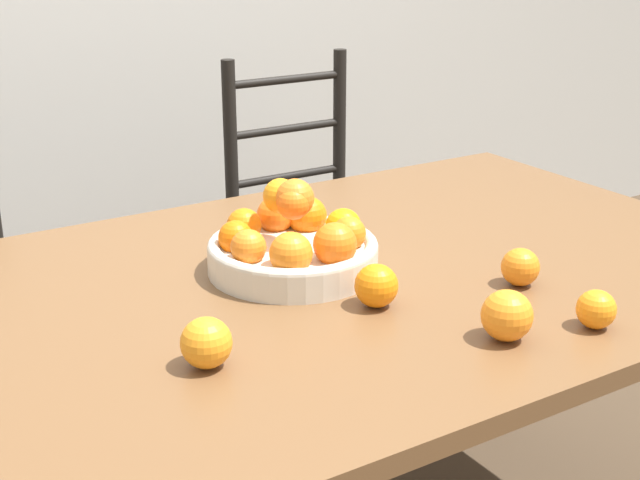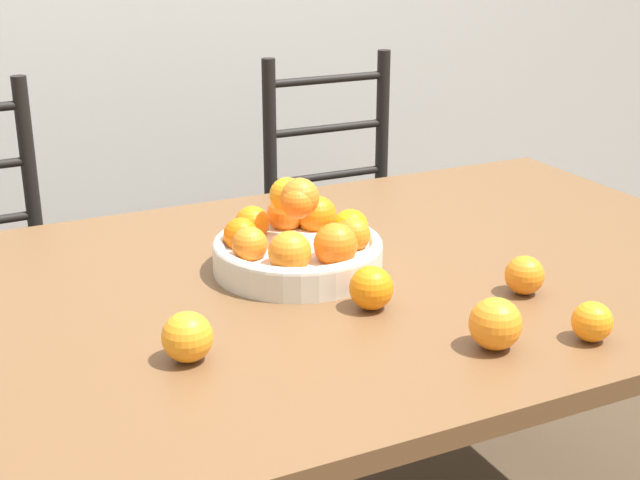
{
  "view_description": "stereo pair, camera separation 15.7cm",
  "coord_description": "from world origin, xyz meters",
  "px_view_note": "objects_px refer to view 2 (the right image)",
  "views": [
    {
      "loc": [
        -0.88,
        -1.29,
        1.37
      ],
      "look_at": [
        -0.09,
        -0.04,
        0.82
      ],
      "focal_mm": 50.0,
      "sensor_mm": 36.0,
      "label": 1
    },
    {
      "loc": [
        -0.74,
        -1.37,
        1.37
      ],
      "look_at": [
        -0.09,
        -0.04,
        0.82
      ],
      "focal_mm": 50.0,
      "sensor_mm": 36.0,
      "label": 2
    }
  ],
  "objects_px": {
    "fruit_bowl": "(298,243)",
    "orange_loose_2": "(495,324)",
    "orange_loose_3": "(592,322)",
    "chair_right": "(348,233)",
    "orange_loose_4": "(371,288)",
    "orange_loose_0": "(187,337)",
    "orange_loose_1": "(525,275)"
  },
  "relations": [
    {
      "from": "orange_loose_1",
      "to": "chair_right",
      "type": "height_order",
      "value": "chair_right"
    },
    {
      "from": "fruit_bowl",
      "to": "orange_loose_0",
      "type": "height_order",
      "value": "fruit_bowl"
    },
    {
      "from": "fruit_bowl",
      "to": "orange_loose_0",
      "type": "relative_size",
      "value": 4.1
    },
    {
      "from": "fruit_bowl",
      "to": "chair_right",
      "type": "xyz_separation_m",
      "value": [
        0.53,
        0.8,
        -0.32
      ]
    },
    {
      "from": "fruit_bowl",
      "to": "orange_loose_1",
      "type": "relative_size",
      "value": 4.58
    },
    {
      "from": "orange_loose_2",
      "to": "orange_loose_4",
      "type": "height_order",
      "value": "orange_loose_2"
    },
    {
      "from": "orange_loose_0",
      "to": "fruit_bowl",
      "type": "bearing_deg",
      "value": 40.78
    },
    {
      "from": "orange_loose_1",
      "to": "orange_loose_3",
      "type": "bearing_deg",
      "value": -96.23
    },
    {
      "from": "orange_loose_3",
      "to": "chair_right",
      "type": "relative_size",
      "value": 0.07
    },
    {
      "from": "orange_loose_0",
      "to": "orange_loose_2",
      "type": "bearing_deg",
      "value": -20.95
    },
    {
      "from": "orange_loose_2",
      "to": "chair_right",
      "type": "bearing_deg",
      "value": 72.43
    },
    {
      "from": "orange_loose_3",
      "to": "orange_loose_4",
      "type": "relative_size",
      "value": 0.85
    },
    {
      "from": "orange_loose_0",
      "to": "orange_loose_1",
      "type": "distance_m",
      "value": 0.61
    },
    {
      "from": "orange_loose_1",
      "to": "orange_loose_2",
      "type": "bearing_deg",
      "value": -139.21
    },
    {
      "from": "fruit_bowl",
      "to": "chair_right",
      "type": "height_order",
      "value": "chair_right"
    },
    {
      "from": "orange_loose_0",
      "to": "orange_loose_3",
      "type": "relative_size",
      "value": 1.2
    },
    {
      "from": "orange_loose_0",
      "to": "orange_loose_1",
      "type": "height_order",
      "value": "orange_loose_0"
    },
    {
      "from": "fruit_bowl",
      "to": "orange_loose_2",
      "type": "distance_m",
      "value": 0.45
    },
    {
      "from": "orange_loose_4",
      "to": "chair_right",
      "type": "relative_size",
      "value": 0.08
    },
    {
      "from": "fruit_bowl",
      "to": "orange_loose_4",
      "type": "distance_m",
      "value": 0.22
    },
    {
      "from": "orange_loose_2",
      "to": "chair_right",
      "type": "distance_m",
      "value": 1.33
    },
    {
      "from": "orange_loose_2",
      "to": "orange_loose_4",
      "type": "xyz_separation_m",
      "value": [
        -0.1,
        0.21,
        -0.0
      ]
    },
    {
      "from": "chair_right",
      "to": "orange_loose_0",
      "type": "bearing_deg",
      "value": -128.01
    },
    {
      "from": "fruit_bowl",
      "to": "orange_loose_3",
      "type": "relative_size",
      "value": 4.94
    },
    {
      "from": "fruit_bowl",
      "to": "orange_loose_1",
      "type": "bearing_deg",
      "value": -41.76
    },
    {
      "from": "orange_loose_0",
      "to": "orange_loose_3",
      "type": "bearing_deg",
      "value": -19.81
    },
    {
      "from": "fruit_bowl",
      "to": "orange_loose_4",
      "type": "relative_size",
      "value": 4.22
    },
    {
      "from": "fruit_bowl",
      "to": "orange_loose_4",
      "type": "xyz_separation_m",
      "value": [
        0.04,
        -0.22,
        -0.02
      ]
    },
    {
      "from": "orange_loose_1",
      "to": "chair_right",
      "type": "bearing_deg",
      "value": 78.75
    },
    {
      "from": "fruit_bowl",
      "to": "orange_loose_3",
      "type": "bearing_deg",
      "value": -58.52
    },
    {
      "from": "orange_loose_1",
      "to": "chair_right",
      "type": "distance_m",
      "value": 1.14
    },
    {
      "from": "orange_loose_2",
      "to": "chair_right",
      "type": "xyz_separation_m",
      "value": [
        0.39,
        1.23,
        -0.31
      ]
    }
  ]
}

